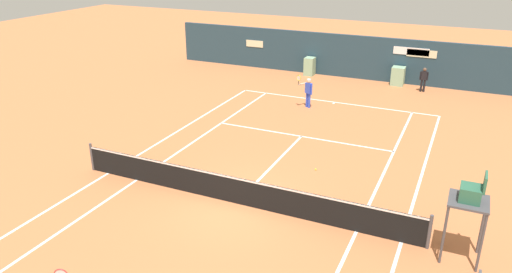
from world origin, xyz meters
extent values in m
plane|color=#C67042|center=(0.00, 0.00, 0.00)|extent=(80.00, 80.00, 0.00)
cube|color=white|center=(0.00, 11.70, 0.00)|extent=(10.60, 0.10, 0.01)
cube|color=white|center=(-5.30, 0.00, 0.00)|extent=(0.10, 23.40, 0.01)
cube|color=white|center=(-4.00, 0.00, 0.00)|extent=(0.10, 23.40, 0.01)
cube|color=white|center=(4.00, 0.00, 0.00)|extent=(0.10, 23.40, 0.01)
cube|color=white|center=(5.30, 0.00, 0.00)|extent=(0.10, 23.40, 0.01)
cube|color=white|center=(0.00, 6.40, 0.00)|extent=(8.00, 0.10, 0.01)
cube|color=white|center=(0.00, 3.20, 0.00)|extent=(0.10, 6.40, 0.01)
cube|color=white|center=(0.00, 11.55, 0.00)|extent=(0.10, 0.24, 0.01)
cylinder|color=#4C4C51|center=(-6.00, 0.00, 0.53)|extent=(0.10, 0.10, 1.07)
cylinder|color=#4C4C51|center=(6.00, 0.00, 0.53)|extent=(0.10, 0.10, 1.07)
cube|color=black|center=(0.00, 0.00, 0.47)|extent=(12.00, 0.03, 0.95)
cube|color=white|center=(0.00, 0.00, 0.92)|extent=(12.00, 0.04, 0.06)
cube|color=#233D4C|center=(0.00, 17.00, 1.32)|extent=(25.00, 0.24, 2.65)
cube|color=beige|center=(-7.08, 16.86, 1.61)|extent=(1.22, 0.02, 0.44)
cube|color=beige|center=(3.60, 16.86, 1.92)|extent=(1.68, 0.02, 0.44)
cube|color=white|center=(3.00, 16.86, 2.00)|extent=(2.03, 0.02, 0.44)
cube|color=#8CB793|center=(-3.03, 16.45, 0.57)|extent=(0.60, 0.70, 1.14)
cube|color=#8CB793|center=(2.47, 16.45, 0.55)|extent=(0.74, 0.70, 1.10)
cylinder|color=#47474C|center=(6.37, -0.54, 0.86)|extent=(0.07, 0.07, 1.72)
cylinder|color=#47474C|center=(6.37, 0.36, 0.86)|extent=(0.07, 0.07, 1.72)
cylinder|color=#47474C|center=(7.27, -0.54, 0.86)|extent=(0.07, 0.07, 1.72)
cylinder|color=#47474C|center=(7.27, 0.36, 0.86)|extent=(0.07, 0.07, 1.72)
cylinder|color=#47474C|center=(6.37, -0.09, 0.52)|extent=(0.04, 0.81, 0.04)
cylinder|color=#47474C|center=(6.37, -0.09, 1.03)|extent=(0.04, 0.81, 0.04)
cube|color=#47474C|center=(6.82, -0.09, 1.75)|extent=(1.00, 1.00, 0.06)
cube|color=#2D664C|center=(6.82, -0.09, 1.98)|extent=(0.52, 0.56, 0.40)
cube|color=#2D664C|center=(7.11, -0.09, 2.36)|extent=(0.06, 0.56, 0.45)
cylinder|color=blue|center=(-0.96, 10.27, 0.38)|extent=(0.12, 0.12, 0.76)
cylinder|color=blue|center=(-1.11, 10.35, 0.38)|extent=(0.12, 0.12, 0.76)
cube|color=blue|center=(-1.03, 10.31, 1.03)|extent=(0.39, 0.33, 0.53)
sphere|color=beige|center=(-1.03, 10.31, 1.40)|extent=(0.21, 0.21, 0.21)
cylinder|color=white|center=(-1.03, 10.31, 1.48)|extent=(0.20, 0.20, 0.06)
cylinder|color=blue|center=(-0.85, 10.21, 0.99)|extent=(0.08, 0.08, 0.51)
cylinder|color=beige|center=(-1.34, 10.18, 1.25)|extent=(0.31, 0.49, 0.08)
cylinder|color=black|center=(-1.46, 9.95, 1.36)|extent=(0.03, 0.03, 0.22)
torus|color=yellow|center=(-1.46, 9.95, 1.61)|extent=(0.28, 0.16, 0.30)
cylinder|color=silver|center=(-1.46, 9.95, 1.61)|extent=(0.23, 0.13, 0.26)
cylinder|color=black|center=(4.07, 15.67, 0.35)|extent=(0.11, 0.11, 0.70)
cylinder|color=black|center=(3.92, 15.65, 0.35)|extent=(0.11, 0.11, 0.70)
cube|color=black|center=(4.00, 15.66, 0.95)|extent=(0.33, 0.21, 0.49)
sphere|color=brown|center=(4.00, 15.66, 1.29)|extent=(0.19, 0.19, 0.19)
cylinder|color=black|center=(4.19, 15.68, 0.91)|extent=(0.07, 0.07, 0.47)
cylinder|color=black|center=(3.80, 15.64, 0.91)|extent=(0.07, 0.07, 0.47)
sphere|color=#CCE033|center=(1.62, 3.44, 0.03)|extent=(0.07, 0.07, 0.07)
camera|label=1|loc=(6.32, -12.27, 8.01)|focal=33.75mm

